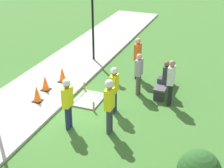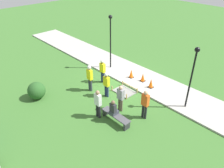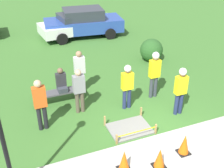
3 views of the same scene
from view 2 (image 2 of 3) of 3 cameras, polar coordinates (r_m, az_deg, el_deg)
name	(u,v)px [view 2 (image 2 of 3)]	position (r m, az deg, el deg)	size (l,w,h in m)	color
ground_plane	(122,84)	(15.43, 2.72, 0.12)	(60.00, 60.00, 0.00)	#3D702D
sidewalk	(136,76)	(16.35, 6.33, 2.08)	(28.00, 2.92, 0.10)	#ADAAA3
wet_concrete_patch	(124,91)	(14.50, 3.26, -1.94)	(1.39, 1.06, 0.37)	gray
traffic_cone_near_patch	(151,83)	(14.87, 10.14, 0.20)	(0.34, 0.34, 0.64)	black
traffic_cone_far_patch	(143,77)	(15.53, 8.05, 1.75)	(0.34, 0.34, 0.61)	black
traffic_cone_sidewalk_edge	(131,73)	(15.89, 5.05, 2.75)	(0.34, 0.34, 0.64)	black
park_bench	(116,117)	(11.93, 1.02, -8.53)	(1.82, 0.44, 0.47)	#2D2D33
person_seated_on_bench	(113,109)	(11.68, 0.38, -6.49)	(0.36, 0.44, 0.89)	#383D47
worker_supervisor	(106,83)	(13.55, -1.46, 0.35)	(0.40, 0.25, 1.71)	navy
worker_assistant	(90,76)	(14.17, -5.85, 2.19)	(0.40, 0.27, 1.86)	#383D47
worker_trainee	(103,69)	(15.10, -2.49, 3.97)	(0.40, 0.25, 1.77)	navy
bystander_in_orange_shirt	(145,103)	(11.90, 8.63, -4.88)	(0.40, 0.23, 1.79)	black
bystander_in_gray_shirt	(98,102)	(11.87, -3.69, -4.82)	(0.40, 0.23, 1.75)	black
bystander_in_white_shirt	(121,97)	(12.37, 2.25, -3.38)	(0.40, 0.22, 1.66)	brown
lamppost_near	(110,35)	(16.42, -0.41, 12.77)	(0.28, 0.28, 4.08)	black
lamppost_far	(193,69)	(12.51, 20.41, 3.57)	(0.28, 0.28, 3.73)	black
shrub_rounded_near	(37,91)	(14.41, -19.11, -1.64)	(1.11, 1.11, 1.11)	#285623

